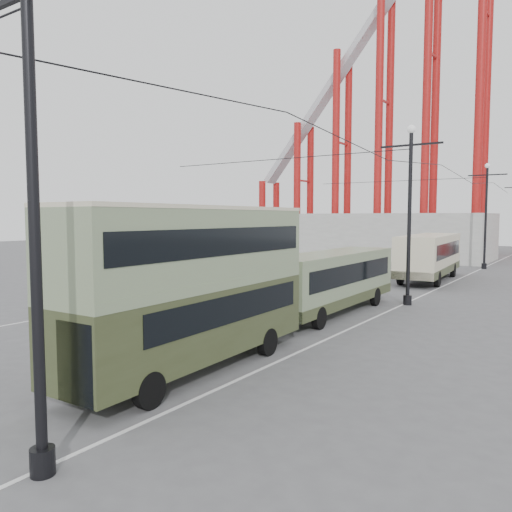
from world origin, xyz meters
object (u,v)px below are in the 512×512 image
Objects in this scene: double_decker_bus at (193,279)px; single_decker_green at (332,279)px; lamp_post_near at (27,21)px; pedestrian at (256,313)px; single_decker_cream at (429,255)px.

single_decker_green is (-0.50, 10.51, -1.12)m from double_decker_bus.
pedestrian is at bearing 104.15° from lamp_post_near.
lamp_post_near reaches higher than pedestrian.
single_decker_cream is at bearing 88.30° from double_decker_bus.
lamp_post_near is 8.20m from double_decker_bus.
double_decker_bus is 0.85× the size of single_decker_cream.
pedestrian is at bearing -94.72° from single_decker_green.
single_decker_cream is (-1.86, 32.00, -5.99)m from lamp_post_near.
pedestrian is (-2.73, 10.82, -6.96)m from lamp_post_near.
lamp_post_near reaches higher than single_decker_cream.
pedestrian is (-0.87, -21.17, -0.97)m from single_decker_cream.
lamp_post_near reaches higher than double_decker_bus.
lamp_post_near is 1.00× the size of single_decker_cream.
single_decker_green is 15.34m from single_decker_cream.
single_decker_green reaches higher than pedestrian.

